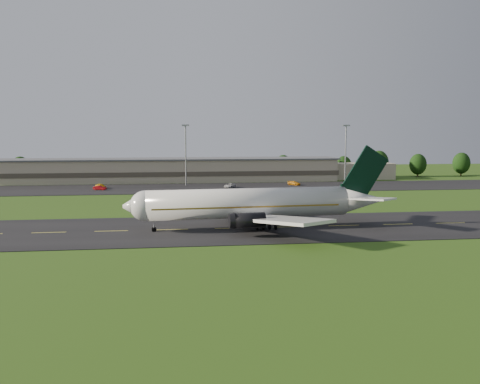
{
  "coord_description": "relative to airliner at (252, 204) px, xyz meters",
  "views": [
    {
      "loc": [
        -0.14,
        -98.4,
        18.36
      ],
      "look_at": [
        13.79,
        8.0,
        6.0
      ],
      "focal_mm": 40.0,
      "sensor_mm": 36.0,
      "label": 1
    }
  ],
  "objects": [
    {
      "name": "ground",
      "position": [
        -15.06,
        -0.05,
        -4.66
      ],
      "size": [
        360.0,
        360.0,
        0.0
      ],
      "primitive_type": "plane",
      "color": "#284511",
      "rests_on": "ground"
    },
    {
      "name": "taxiway",
      "position": [
        -15.06,
        -0.05,
        -4.61
      ],
      "size": [
        220.0,
        30.0,
        0.1
      ],
      "primitive_type": "cube",
      "color": "black",
      "rests_on": "ground"
    },
    {
      "name": "apron",
      "position": [
        -15.06,
        71.95,
        -4.61
      ],
      "size": [
        260.0,
        30.0,
        0.1
      ],
      "primitive_type": "cube",
      "color": "black",
      "rests_on": "ground"
    },
    {
      "name": "airliner",
      "position": [
        0.0,
        0.0,
        0.0
      ],
      "size": [
        51.3,
        42.1,
        15.57
      ],
      "rotation": [
        0.0,
        0.0,
        0.06
      ],
      "color": "silver",
      "rests_on": "ground"
    },
    {
      "name": "terminal",
      "position": [
        -8.66,
        96.13,
        -0.67
      ],
      "size": [
        145.0,
        16.0,
        8.4
      ],
      "color": "tan",
      "rests_on": "ground"
    },
    {
      "name": "light_mast_centre",
      "position": [
        -10.06,
        79.95,
        8.08
      ],
      "size": [
        2.4,
        1.2,
        20.35
      ],
      "color": "gray",
      "rests_on": "ground"
    },
    {
      "name": "light_mast_east",
      "position": [
        44.94,
        79.95,
        8.08
      ],
      "size": [
        2.4,
        1.2,
        20.35
      ],
      "color": "gray",
      "rests_on": "ground"
    },
    {
      "name": "tree_line",
      "position": [
        20.49,
        105.29,
        0.37
      ],
      "size": [
        198.07,
        8.4,
        10.44
      ],
      "color": "black",
      "rests_on": "ground"
    },
    {
      "name": "service_vehicle_a",
      "position": [
        -37.24,
        74.71,
        -3.81
      ],
      "size": [
        4.07,
        4.6,
        1.51
      ],
      "primitive_type": "imported",
      "rotation": [
        0.0,
        0.0,
        0.64
      ],
      "color": "gold",
      "rests_on": "apron"
    },
    {
      "name": "service_vehicle_b",
      "position": [
        -36.92,
        69.92,
        -3.89
      ],
      "size": [
        4.28,
        2.4,
        1.34
      ],
      "primitive_type": "imported",
      "rotation": [
        0.0,
        0.0,
        1.31
      ],
      "color": "#A30A10",
      "rests_on": "apron"
    },
    {
      "name": "service_vehicle_c",
      "position": [
        3.71,
        71.04,
        -3.84
      ],
      "size": [
        4.59,
        5.74,
        1.45
      ],
      "primitive_type": "imported",
      "rotation": [
        0.0,
        0.0,
        -0.49
      ],
      "color": "silver",
      "rests_on": "apron"
    },
    {
      "name": "service_vehicle_d",
      "position": [
        26.08,
        76.45,
        -3.89
      ],
      "size": [
        4.54,
        4.67,
        1.34
      ],
      "primitive_type": "imported",
      "rotation": [
        0.0,
        0.0,
        0.75
      ],
      "color": "orange",
      "rests_on": "apron"
    }
  ]
}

